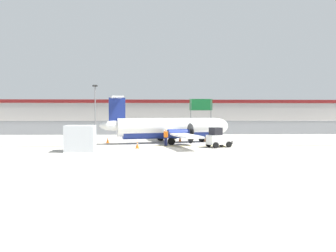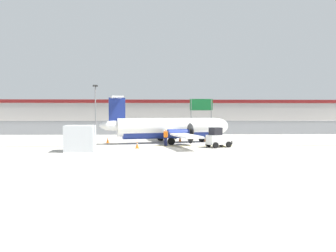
{
  "view_description": "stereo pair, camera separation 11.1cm",
  "coord_description": "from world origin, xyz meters",
  "px_view_note": "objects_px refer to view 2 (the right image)",
  "views": [
    {
      "loc": [
        -1.39,
        -27.29,
        3.22
      ],
      "look_at": [
        -0.2,
        6.25,
        1.8
      ],
      "focal_mm": 32.0,
      "sensor_mm": 36.0,
      "label": 1
    },
    {
      "loc": [
        -1.28,
        -27.29,
        3.22
      ],
      "look_at": [
        -0.2,
        6.25,
        1.8
      ],
      "focal_mm": 32.0,
      "sensor_mm": 36.0,
      "label": 2
    }
  ],
  "objects_px": {
    "highway_sign": "(201,108)",
    "cargo_container": "(80,138)",
    "baggage_tug": "(218,138)",
    "parked_car_5": "(196,124)",
    "parked_car_6": "(211,125)",
    "traffic_cone_far_left": "(180,139)",
    "parked_car_1": "(113,125)",
    "ground_crew_worker": "(166,136)",
    "traffic_cone_near_left": "(137,145)",
    "traffic_cone_near_right": "(108,140)",
    "commuter_airplane": "(171,128)",
    "parked_car_3": "(160,127)",
    "parked_car_7": "(255,126)",
    "traffic_cone_far_right": "(205,139)",
    "parked_car_4": "(177,125)",
    "parked_car_2": "(126,126)",
    "parked_car_0": "(86,126)",
    "apron_light_pole": "(95,106)"
  },
  "relations": [
    {
      "from": "highway_sign",
      "to": "baggage_tug",
      "type": "bearing_deg",
      "value": -93.33
    },
    {
      "from": "baggage_tug",
      "to": "parked_car_2",
      "type": "distance_m",
      "value": 29.02
    },
    {
      "from": "parked_car_2",
      "to": "traffic_cone_near_right",
      "type": "bearing_deg",
      "value": 89.71
    },
    {
      "from": "cargo_container",
      "to": "parked_car_3",
      "type": "distance_m",
      "value": 25.65
    },
    {
      "from": "apron_light_pole",
      "to": "parked_car_2",
      "type": "bearing_deg",
      "value": 75.22
    },
    {
      "from": "traffic_cone_far_right",
      "to": "parked_car_5",
      "type": "distance_m",
      "value": 29.36
    },
    {
      "from": "traffic_cone_near_right",
      "to": "traffic_cone_far_left",
      "type": "height_order",
      "value": "same"
    },
    {
      "from": "traffic_cone_far_right",
      "to": "traffic_cone_near_right",
      "type": "bearing_deg",
      "value": -173.57
    },
    {
      "from": "traffic_cone_near_left",
      "to": "parked_car_6",
      "type": "distance_m",
      "value": 36.71
    },
    {
      "from": "cargo_container",
      "to": "traffic_cone_near_right",
      "type": "relative_size",
      "value": 3.99
    },
    {
      "from": "traffic_cone_near_right",
      "to": "traffic_cone_near_left",
      "type": "bearing_deg",
      "value": -55.3
    },
    {
      "from": "parked_car_0",
      "to": "parked_car_5",
      "type": "distance_m",
      "value": 22.58
    },
    {
      "from": "traffic_cone_far_right",
      "to": "parked_car_4",
      "type": "bearing_deg",
      "value": 93.6
    },
    {
      "from": "commuter_airplane",
      "to": "parked_car_7",
      "type": "bearing_deg",
      "value": 37.51
    },
    {
      "from": "parked_car_1",
      "to": "ground_crew_worker",
      "type": "bearing_deg",
      "value": 111.44
    },
    {
      "from": "parked_car_3",
      "to": "parked_car_6",
      "type": "bearing_deg",
      "value": 42.14
    },
    {
      "from": "baggage_tug",
      "to": "parked_car_5",
      "type": "distance_m",
      "value": 35.06
    },
    {
      "from": "commuter_airplane",
      "to": "highway_sign",
      "type": "distance_m",
      "value": 15.67
    },
    {
      "from": "parked_car_6",
      "to": "parked_car_0",
      "type": "bearing_deg",
      "value": 14.26
    },
    {
      "from": "traffic_cone_far_right",
      "to": "parked_car_2",
      "type": "xyz_separation_m",
      "value": [
        -11.31,
        20.85,
        0.58
      ]
    },
    {
      "from": "parked_car_0",
      "to": "parked_car_6",
      "type": "height_order",
      "value": "same"
    },
    {
      "from": "cargo_container",
      "to": "apron_light_pole",
      "type": "relative_size",
      "value": 0.35
    },
    {
      "from": "parked_car_5",
      "to": "baggage_tug",
      "type": "bearing_deg",
      "value": 83.22
    },
    {
      "from": "traffic_cone_far_left",
      "to": "parked_car_5",
      "type": "distance_m",
      "value": 29.67
    },
    {
      "from": "traffic_cone_far_left",
      "to": "parked_car_6",
      "type": "height_order",
      "value": "parked_car_6"
    },
    {
      "from": "traffic_cone_near_right",
      "to": "parked_car_4",
      "type": "height_order",
      "value": "parked_car_4"
    },
    {
      "from": "baggage_tug",
      "to": "parked_car_0",
      "type": "relative_size",
      "value": 0.59
    },
    {
      "from": "parked_car_0",
      "to": "parked_car_6",
      "type": "bearing_deg",
      "value": 5.18
    },
    {
      "from": "parked_car_3",
      "to": "highway_sign",
      "type": "height_order",
      "value": "highway_sign"
    },
    {
      "from": "parked_car_5",
      "to": "parked_car_6",
      "type": "bearing_deg",
      "value": 154.18
    },
    {
      "from": "ground_crew_worker",
      "to": "parked_car_5",
      "type": "distance_m",
      "value": 34.46
    },
    {
      "from": "apron_light_pole",
      "to": "highway_sign",
      "type": "relative_size",
      "value": 1.32
    },
    {
      "from": "traffic_cone_far_right",
      "to": "parked_car_4",
      "type": "relative_size",
      "value": 0.15
    },
    {
      "from": "parked_car_3",
      "to": "traffic_cone_far_right",
      "type": "bearing_deg",
      "value": -77.5
    },
    {
      "from": "parked_car_0",
      "to": "commuter_airplane",
      "type": "bearing_deg",
      "value": -63.48
    },
    {
      "from": "commuter_airplane",
      "to": "traffic_cone_far_left",
      "type": "relative_size",
      "value": 24.87
    },
    {
      "from": "parked_car_6",
      "to": "highway_sign",
      "type": "relative_size",
      "value": 0.78
    },
    {
      "from": "commuter_airplane",
      "to": "traffic_cone_near_left",
      "type": "xyz_separation_m",
      "value": [
        -3.29,
        -5.09,
        -1.29
      ]
    },
    {
      "from": "traffic_cone_near_left",
      "to": "parked_car_6",
      "type": "xyz_separation_m",
      "value": [
        12.98,
        34.33,
        0.58
      ]
    },
    {
      "from": "commuter_airplane",
      "to": "parked_car_4",
      "type": "height_order",
      "value": "commuter_airplane"
    },
    {
      "from": "parked_car_5",
      "to": "traffic_cone_far_right",
      "type": "bearing_deg",
      "value": 81.89
    },
    {
      "from": "baggage_tug",
      "to": "commuter_airplane",
      "type": "bearing_deg",
      "value": 109.92
    },
    {
      "from": "cargo_container",
      "to": "parked_car_3",
      "type": "relative_size",
      "value": 0.59
    },
    {
      "from": "commuter_airplane",
      "to": "cargo_container",
      "type": "relative_size",
      "value": 6.24
    },
    {
      "from": "highway_sign",
      "to": "cargo_container",
      "type": "bearing_deg",
      "value": -122.02
    },
    {
      "from": "cargo_container",
      "to": "apron_light_pole",
      "type": "xyz_separation_m",
      "value": [
        -2.34,
        17.55,
        3.2
      ]
    },
    {
      "from": "traffic_cone_near_left",
      "to": "traffic_cone_near_right",
      "type": "xyz_separation_m",
      "value": [
        -3.56,
        5.15,
        0.0
      ]
    },
    {
      "from": "commuter_airplane",
      "to": "parked_car_0",
      "type": "relative_size",
      "value": 3.68
    },
    {
      "from": "traffic_cone_near_left",
      "to": "traffic_cone_near_right",
      "type": "distance_m",
      "value": 6.26
    },
    {
      "from": "commuter_airplane",
      "to": "traffic_cone_far_left",
      "type": "distance_m",
      "value": 2.2
    }
  ]
}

